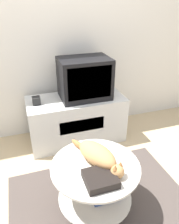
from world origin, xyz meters
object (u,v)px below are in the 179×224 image
Objects in this scene: tv at (85,78)px; dvd_box at (100,179)px; speaker at (36,101)px; cat at (98,155)px.

tv is 2.62× the size of dvd_box.
speaker is at bearing -178.35° from tv.
speaker is 1.25m from dvd_box.
tv is 6.66× the size of speaker.
tv reaches higher than dvd_box.
dvd_box is (0.28, -1.21, -0.08)m from speaker.
dvd_box is (-0.27, -1.23, -0.26)m from tv.
tv reaches higher than cat.
cat is at bearing 73.96° from dvd_box.
speaker is (-0.56, -0.02, -0.19)m from tv.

